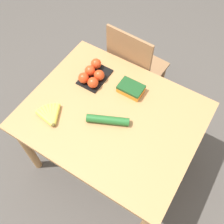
# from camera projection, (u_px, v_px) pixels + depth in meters

# --- Properties ---
(ground_plane) EXTENTS (12.00, 12.00, 0.00)m
(ground_plane) POSITION_uv_depth(u_px,v_px,m) (112.00, 157.00, 2.34)
(ground_plane) COLOR #4C4742
(dining_table) EXTENTS (1.14, 0.93, 0.73)m
(dining_table) POSITION_uv_depth(u_px,v_px,m) (112.00, 122.00, 1.81)
(dining_table) COLOR #B27F4C
(dining_table) RESTS_ON ground_plane
(chair) EXTENTS (0.44, 0.42, 0.96)m
(chair) POSITION_uv_depth(u_px,v_px,m) (134.00, 69.00, 2.24)
(chair) COLOR #8E6642
(chair) RESTS_ON ground_plane
(banana_bunch) EXTENTS (0.17, 0.16, 0.04)m
(banana_bunch) POSITION_uv_depth(u_px,v_px,m) (50.00, 116.00, 1.70)
(banana_bunch) COLOR brown
(banana_bunch) RESTS_ON dining_table
(tomato_pack) EXTENTS (0.17, 0.24, 0.09)m
(tomato_pack) POSITION_uv_depth(u_px,v_px,m) (93.00, 74.00, 1.85)
(tomato_pack) COLOR black
(tomato_pack) RESTS_ON dining_table
(carrot_bag) EXTENTS (0.17, 0.12, 0.06)m
(carrot_bag) POSITION_uv_depth(u_px,v_px,m) (131.00, 88.00, 1.79)
(carrot_bag) COLOR orange
(carrot_bag) RESTS_ON dining_table
(cucumber_near) EXTENTS (0.27, 0.16, 0.05)m
(cucumber_near) POSITION_uv_depth(u_px,v_px,m) (108.00, 120.00, 1.67)
(cucumber_near) COLOR #236028
(cucumber_near) RESTS_ON dining_table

